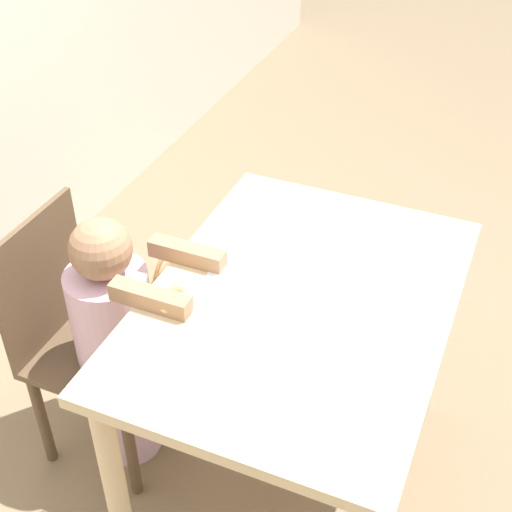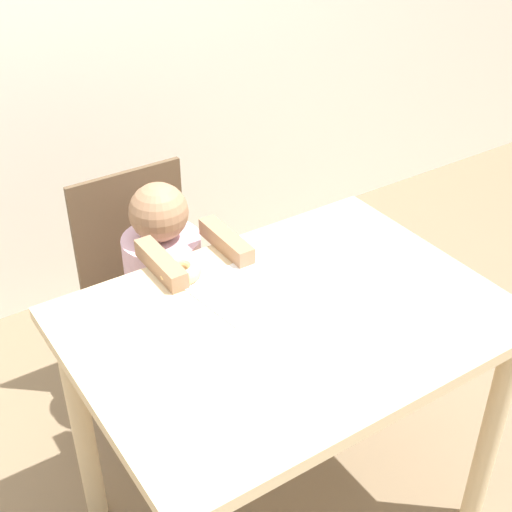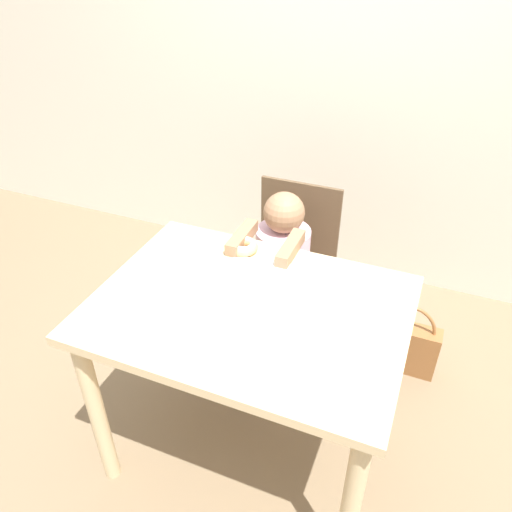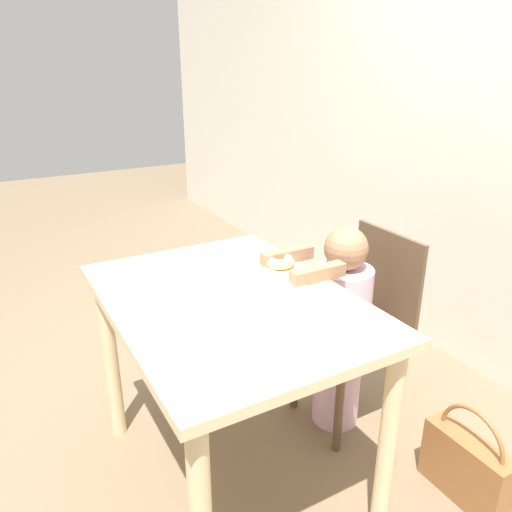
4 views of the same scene
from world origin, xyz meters
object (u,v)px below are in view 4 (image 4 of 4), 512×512
Objects in this scene: chair at (361,327)px; donut at (280,261)px; handbag at (466,465)px; child_figure at (339,329)px.

donut is (-0.07, -0.37, 0.36)m from chair.
donut is 1.01m from handbag.
donut is at bearing -105.70° from child_figure.
chair is 0.65m from handbag.
handbag is (0.58, 0.15, -0.32)m from child_figure.
chair is 7.66× the size of donut.
donut is 0.29× the size of handbag.
chair reaches higher than handbag.
child_figure is 0.68m from handbag.
chair is 0.12m from child_figure.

